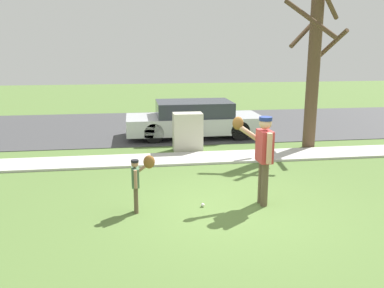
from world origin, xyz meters
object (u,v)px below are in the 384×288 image
at_px(baseball, 203,205).
at_px(utility_cabinet, 188,132).
at_px(person_adult, 262,151).
at_px(street_tree_near, 314,65).
at_px(parked_sedan_silver, 194,119).
at_px(person_child, 139,176).

xyz_separation_m(baseball, utility_cabinet, (0.31, 4.47, 0.54)).
height_order(person_adult, baseball, person_adult).
distance_m(person_adult, street_tree_near, 5.40).
xyz_separation_m(baseball, parked_sedan_silver, (0.78, 6.35, 0.58)).
bearing_deg(person_adult, person_child, -0.51).
distance_m(baseball, street_tree_near, 6.43).
distance_m(baseball, parked_sedan_silver, 6.42).
bearing_deg(baseball, person_child, -178.08).
distance_m(person_adult, person_child, 2.42).
bearing_deg(parked_sedan_silver, utility_cabinet, 75.99).
bearing_deg(baseball, person_adult, -0.61).
bearing_deg(person_child, baseball, 0.72).
distance_m(baseball, utility_cabinet, 4.51).
distance_m(person_child, utility_cabinet, 4.76).
distance_m(person_child, parked_sedan_silver, 6.69).
height_order(person_child, utility_cabinet, utility_cabinet).
bearing_deg(street_tree_near, person_child, -140.60).
height_order(person_adult, utility_cabinet, person_adult).
bearing_deg(person_adult, baseball, -1.81).
height_order(person_adult, street_tree_near, street_tree_near).
relative_size(utility_cabinet, parked_sedan_silver, 0.25).
bearing_deg(person_adult, parked_sedan_silver, -87.73).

